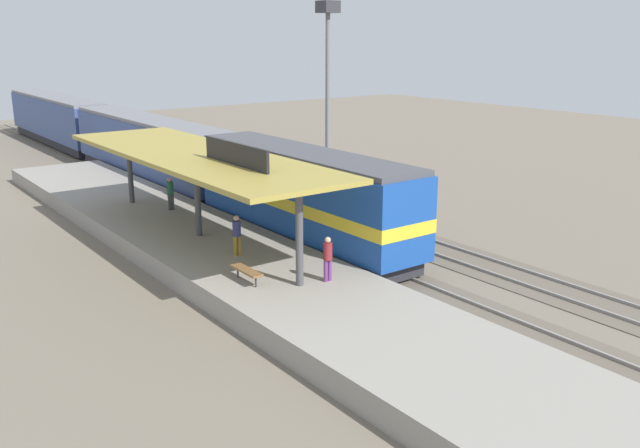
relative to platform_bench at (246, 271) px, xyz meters
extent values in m
plane|color=#706656|center=(8.00, 6.57, -1.34)|extent=(120.00, 120.00, 0.00)
cube|color=#5F5649|center=(6.00, 6.57, -1.32)|extent=(3.20, 110.00, 0.04)
cube|color=gray|center=(5.28, 6.57, -1.26)|extent=(0.10, 110.00, 0.16)
cube|color=gray|center=(6.72, 6.57, -1.26)|extent=(0.10, 110.00, 0.16)
cube|color=#5F5649|center=(10.60, 6.57, -1.32)|extent=(3.20, 110.00, 0.04)
cube|color=gray|center=(9.88, 6.57, -1.26)|extent=(0.10, 110.00, 0.16)
cube|color=gray|center=(11.32, 6.57, -1.26)|extent=(0.10, 110.00, 0.16)
cube|color=gray|center=(1.40, 6.57, -0.89)|extent=(6.00, 44.00, 0.90)
cylinder|color=#47474C|center=(1.40, -1.43, 1.36)|extent=(0.28, 0.28, 3.60)
cylinder|color=#47474C|center=(1.40, 6.57, 1.36)|extent=(0.28, 0.28, 3.60)
cylinder|color=#47474C|center=(1.40, 14.57, 1.36)|extent=(0.28, 0.28, 3.60)
cube|color=#A38E3D|center=(1.40, 6.57, 3.26)|extent=(5.20, 18.00, 0.20)
cube|color=black|center=(1.40, 2.97, 3.81)|extent=(0.12, 4.80, 0.90)
cylinder|color=#333338|center=(0.00, -0.65, -0.23)|extent=(0.07, 0.07, 0.42)
cylinder|color=#333338|center=(0.00, 0.65, -0.23)|extent=(0.07, 0.07, 0.42)
cube|color=brown|center=(0.00, 0.00, 0.02)|extent=(0.44, 1.70, 0.08)
cube|color=#28282D|center=(6.00, 4.86, -0.83)|extent=(2.60, 13.60, 0.70)
cube|color=#19479E|center=(6.00, 4.86, 1.27)|extent=(2.90, 14.40, 3.50)
cube|color=#47474C|center=(6.00, 4.86, 3.14)|extent=(2.78, 14.11, 0.24)
cube|color=yellow|center=(6.00, 4.86, 1.00)|extent=(2.93, 14.43, 0.56)
cube|color=#28282D|center=(6.00, 22.86, -0.83)|extent=(2.60, 19.20, 0.70)
cube|color=#384C84|center=(6.00, 22.86, 1.17)|extent=(2.90, 20.00, 3.30)
cube|color=slate|center=(6.00, 22.86, 2.94)|extent=(2.78, 19.60, 0.24)
cube|color=#28282D|center=(6.00, 43.66, -0.83)|extent=(2.60, 19.20, 0.70)
cube|color=#384C84|center=(6.00, 43.66, 1.17)|extent=(2.90, 20.00, 3.30)
cube|color=slate|center=(6.00, 43.66, 2.94)|extent=(2.78, 19.60, 0.24)
cylinder|color=slate|center=(13.80, 13.20, 4.16)|extent=(0.28, 0.28, 11.00)
cube|color=#333338|center=(13.80, 13.20, 10.01)|extent=(1.10, 1.10, 0.70)
cylinder|color=#4C4C51|center=(2.33, 11.76, -0.02)|extent=(0.16, 0.16, 0.84)
cylinder|color=#4C4C51|center=(2.51, 11.76, -0.02)|extent=(0.16, 0.16, 0.84)
cylinder|color=#23603D|center=(2.42, 11.76, 0.72)|extent=(0.34, 0.34, 0.64)
sphere|color=tan|center=(2.42, 11.76, 1.15)|extent=(0.23, 0.23, 0.23)
cylinder|color=olive|center=(1.24, 2.99, -0.02)|extent=(0.16, 0.16, 0.84)
cylinder|color=olive|center=(1.42, 2.99, -0.02)|extent=(0.16, 0.16, 0.84)
cylinder|color=navy|center=(1.33, 2.99, 0.72)|extent=(0.34, 0.34, 0.64)
sphere|color=tan|center=(1.33, 2.99, 1.15)|extent=(0.23, 0.23, 0.23)
cylinder|color=#663375|center=(2.39, -1.69, -0.02)|extent=(0.16, 0.16, 0.84)
cylinder|color=#663375|center=(2.57, -1.69, -0.02)|extent=(0.16, 0.16, 0.84)
cylinder|color=maroon|center=(2.48, -1.69, 0.72)|extent=(0.34, 0.34, 0.64)
sphere|color=tan|center=(2.48, -1.69, 1.15)|extent=(0.23, 0.23, 0.23)
camera|label=1|loc=(-12.00, -20.67, 8.40)|focal=38.27mm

